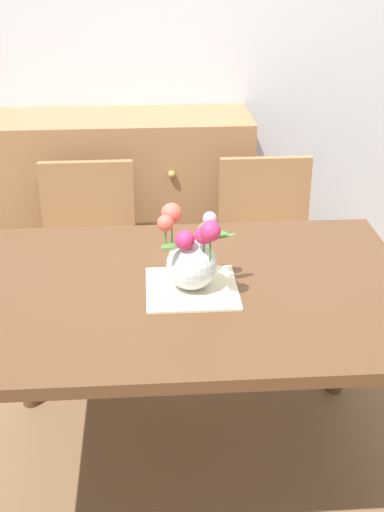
{
  "coord_description": "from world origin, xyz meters",
  "views": [
    {
      "loc": [
        -0.13,
        -1.91,
        1.83
      ],
      "look_at": [
        0.0,
        -0.02,
        0.9
      ],
      "focal_mm": 47.2,
      "sensor_mm": 36.0,
      "label": 1
    }
  ],
  "objects_px": {
    "chair_left": "(89,249)",
    "dining_table": "(191,312)",
    "dresser": "(113,212)",
    "flower_vase": "(192,257)",
    "chair_right": "(266,244)"
  },
  "relations": [
    {
      "from": "chair_left",
      "to": "dresser",
      "type": "relative_size",
      "value": 0.64
    },
    {
      "from": "chair_left",
      "to": "chair_right",
      "type": "relative_size",
      "value": 1.0
    },
    {
      "from": "dining_table",
      "to": "dresser",
      "type": "bearing_deg",
      "value": 103.4
    },
    {
      "from": "dining_table",
      "to": "chair_right",
      "type": "distance_m",
      "value": 0.96
    },
    {
      "from": "dining_table",
      "to": "chair_left",
      "type": "height_order",
      "value": "chair_left"
    },
    {
      "from": "dining_table",
      "to": "chair_left",
      "type": "distance_m",
      "value": 0.96
    },
    {
      "from": "dining_table",
      "to": "dresser",
      "type": "relative_size",
      "value": 1.05
    },
    {
      "from": "chair_right",
      "to": "dining_table",
      "type": "bearing_deg",
      "value": 64.55
    },
    {
      "from": "chair_left",
      "to": "dining_table",
      "type": "bearing_deg",
      "value": 115.45
    },
    {
      "from": "dining_table",
      "to": "chair_left",
      "type": "relative_size",
      "value": 1.64
    },
    {
      "from": "chair_right",
      "to": "flower_vase",
      "type": "height_order",
      "value": "flower_vase"
    },
    {
      "from": "chair_left",
      "to": "flower_vase",
      "type": "bearing_deg",
      "value": 114.79
    },
    {
      "from": "dining_table",
      "to": "dresser",
      "type": "xyz_separation_m",
      "value": [
        -0.32,
        1.33,
        -0.18
      ]
    },
    {
      "from": "dining_table",
      "to": "dresser",
      "type": "distance_m",
      "value": 1.38
    },
    {
      "from": "dining_table",
      "to": "flower_vase",
      "type": "xyz_separation_m",
      "value": [
        -0.0,
        -0.02,
        0.22
      ]
    }
  ]
}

